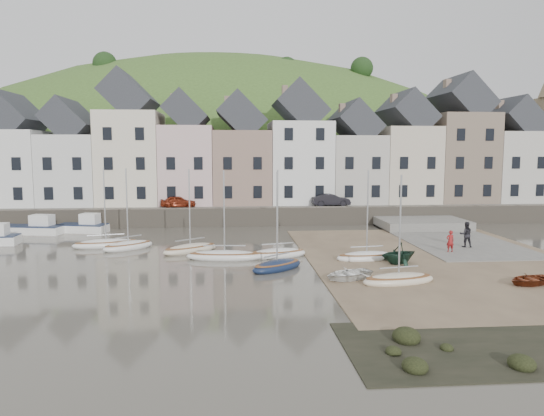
{
  "coord_description": "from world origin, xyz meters",
  "views": [
    {
      "loc": [
        -3.21,
        -32.83,
        7.43
      ],
      "look_at": [
        0.0,
        6.0,
        3.0
      ],
      "focal_mm": 33.57,
      "sensor_mm": 36.0,
      "label": 1
    }
  ],
  "objects": [
    {
      "name": "car_left",
      "position": [
        -8.53,
        19.5,
        2.21
      ],
      "size": [
        3.71,
        1.79,
        1.22
      ],
      "primitive_type": "imported",
      "rotation": [
        0.0,
        0.0,
        1.67
      ],
      "color": "maroon",
      "rests_on": "quay_street"
    },
    {
      "name": "quay_street",
      "position": [
        0.0,
        20.5,
        1.55
      ],
      "size": [
        70.0,
        7.0,
        0.1
      ],
      "primitive_type": "cube",
      "color": "slate",
      "rests_on": "quay_land"
    },
    {
      "name": "sailboat_5",
      "position": [
        -0.33,
        -1.81,
        0.27
      ],
      "size": [
        4.01,
        3.61,
        6.32
      ],
      "color": "#14213F",
      "rests_on": "ground"
    },
    {
      "name": "seawall",
      "position": [
        0.0,
        17.0,
        0.9
      ],
      "size": [
        70.0,
        1.2,
        1.8
      ],
      "primitive_type": "cube",
      "color": "slate",
      "rests_on": "ground"
    },
    {
      "name": "rowboat_white",
      "position": [
        3.5,
        -4.72,
        0.38
      ],
      "size": [
        3.69,
        3.28,
        0.63
      ],
      "primitive_type": "imported",
      "rotation": [
        0.0,
        0.0,
        -1.13
      ],
      "color": "white",
      "rests_on": "beach"
    },
    {
      "name": "beach",
      "position": [
        11.0,
        0.0,
        0.03
      ],
      "size": [
        18.0,
        26.0,
        0.06
      ],
      "primitive_type": "cube",
      "color": "brown",
      "rests_on": "ground"
    },
    {
      "name": "motorboat_2",
      "position": [
        -16.51,
        14.24,
        0.58
      ],
      "size": [
        4.75,
        2.69,
        1.7
      ],
      "color": "white",
      "rests_on": "ground"
    },
    {
      "name": "sailboat_7",
      "position": [
        6.13,
        -5.77,
        0.26
      ],
      "size": [
        4.53,
        2.26,
        6.32
      ],
      "color": "beige",
      "rests_on": "ground"
    },
    {
      "name": "sailboat_6",
      "position": [
        5.99,
        0.41,
        0.26
      ],
      "size": [
        4.42,
        2.03,
        6.32
      ],
      "color": "white",
      "rests_on": "ground"
    },
    {
      "name": "sailboat_0",
      "position": [
        -12.81,
        6.79,
        0.26
      ],
      "size": [
        5.21,
        2.73,
        6.32
      ],
      "color": "white",
      "rests_on": "ground"
    },
    {
      "name": "rowboat_green",
      "position": [
        7.71,
        -1.04,
        0.76
      ],
      "size": [
        3.32,
        3.11,
        1.41
      ],
      "primitive_type": "imported",
      "rotation": [
        0.0,
        0.0,
        -1.21
      ],
      "color": "#142E21",
      "rests_on": "beach"
    },
    {
      "name": "motorboat_0",
      "position": [
        -20.65,
        13.65,
        0.58
      ],
      "size": [
        5.63,
        2.78,
        1.7
      ],
      "color": "white",
      "rests_on": "ground"
    },
    {
      "name": "hillside",
      "position": [
        -5.0,
        60.0,
        -17.99
      ],
      "size": [
        134.4,
        84.0,
        84.0
      ],
      "color": "#3E5C25",
      "rests_on": "ground"
    },
    {
      "name": "person_red",
      "position": [
        12.62,
        2.17,
        0.9
      ],
      "size": [
        0.57,
        0.38,
        1.57
      ],
      "primitive_type": "imported",
      "rotation": [
        0.0,
        0.0,
        3.14
      ],
      "color": "maroon",
      "rests_on": "slipway"
    },
    {
      "name": "rowboat_red",
      "position": [
        13.27,
        -6.67,
        0.35
      ],
      "size": [
        3.21,
        2.68,
        0.57
      ],
      "primitive_type": "imported",
      "rotation": [
        0.0,
        0.0,
        -1.28
      ],
      "color": "maroon",
      "rests_on": "beach"
    },
    {
      "name": "sailboat_2",
      "position": [
        -6.17,
        4.21,
        0.26
      ],
      "size": [
        4.51,
        3.85,
        6.32
      ],
      "color": "beige",
      "rests_on": "ground"
    },
    {
      "name": "quay_land",
      "position": [
        0.0,
        32.0,
        0.75
      ],
      "size": [
        90.0,
        30.0,
        1.5
      ],
      "primitive_type": "cube",
      "color": "#3E5C25",
      "rests_on": "ground"
    },
    {
      "name": "sailboat_4",
      "position": [
        -3.63,
        1.54,
        0.26
      ],
      "size": [
        5.39,
        1.98,
        6.32
      ],
      "color": "white",
      "rests_on": "ground"
    },
    {
      "name": "slipway",
      "position": [
        15.0,
        8.0,
        0.06
      ],
      "size": [
        8.0,
        18.0,
        0.12
      ],
      "primitive_type": "cube",
      "color": "slate",
      "rests_on": "ground"
    },
    {
      "name": "ground",
      "position": [
        0.0,
        0.0,
        0.0
      ],
      "size": [
        160.0,
        160.0,
        0.0
      ],
      "primitive_type": "plane",
      "color": "#4C473C",
      "rests_on": "ground"
    },
    {
      "name": "sailboat_1",
      "position": [
        -10.94,
        5.77,
        0.27
      ],
      "size": [
        4.1,
        3.78,
        6.32
      ],
      "color": "white",
      "rests_on": "ground"
    },
    {
      "name": "shore_rocks",
      "position": [
        7.83,
        -15.16,
        0.1
      ],
      "size": [
        14.0,
        6.0,
        0.71
      ],
      "color": "black",
      "rests_on": "ground"
    },
    {
      "name": "car_right",
      "position": [
        7.32,
        19.5,
        2.26
      ],
      "size": [
        4.03,
        1.53,
        1.31
      ],
      "primitive_type": "imported",
      "rotation": [
        0.0,
        0.0,
        1.61
      ],
      "color": "black",
      "rests_on": "quay_street"
    },
    {
      "name": "townhouse_terrace",
      "position": [
        1.76,
        24.0,
        7.32
      ],
      "size": [
        61.05,
        8.0,
        13.93
      ],
      "color": "silver",
      "rests_on": "quay_land"
    },
    {
      "name": "person_dark",
      "position": [
        14.59,
        3.85,
        1.09
      ],
      "size": [
        1.06,
        0.89,
        1.93
      ],
      "primitive_type": "imported",
      "rotation": [
        0.0,
        0.0,
        2.95
      ],
      "color": "black",
      "rests_on": "slipway"
    },
    {
      "name": "sailboat_3",
      "position": [
        0.05,
        1.96,
        0.26
      ],
      "size": [
        4.44,
        2.5,
        6.32
      ],
      "color": "white",
      "rests_on": "ground"
    }
  ]
}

